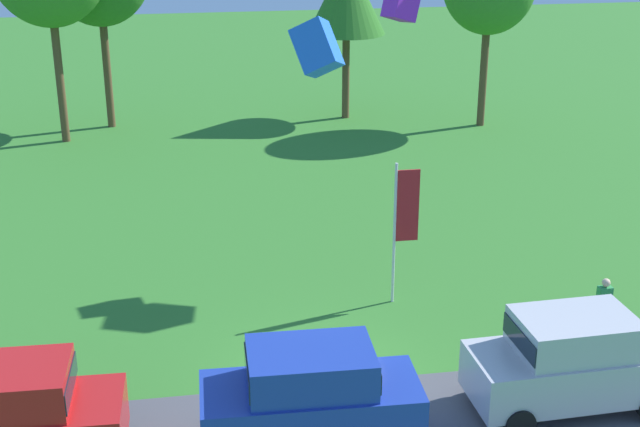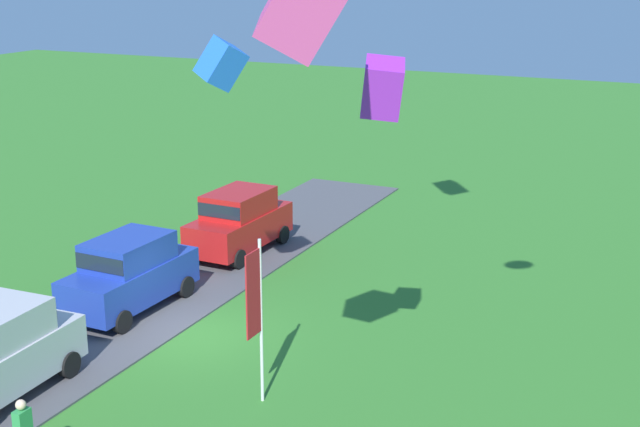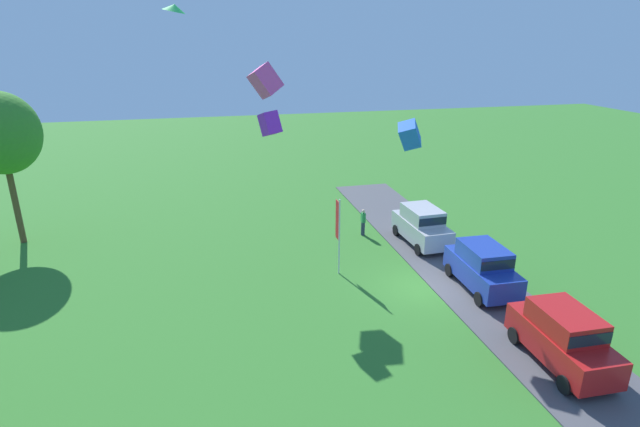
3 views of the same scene
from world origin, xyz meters
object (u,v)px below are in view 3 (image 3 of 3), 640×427
at_px(tree_center_back, 1,134).
at_px(kite_box_high_right, 410,135).
at_px(car_suv_mid_row, 422,224).
at_px(flag_banner, 338,226).
at_px(kite_box_topmost, 265,81).
at_px(car_suv_by_flagpole, 482,266).
at_px(person_watching_sky, 363,222).
at_px(car_suv_far_end, 563,335).
at_px(kite_delta_low_drifter, 174,8).
at_px(kite_box_over_trees, 270,123).

bearing_deg(tree_center_back, kite_box_high_right, -119.25).
relative_size(car_suv_mid_row, flag_banner, 1.12).
bearing_deg(kite_box_topmost, car_suv_by_flagpole, -127.22).
xyz_separation_m(person_watching_sky, kite_box_topmost, (-1.07, 6.00, 8.83)).
distance_m(car_suv_far_end, tree_center_back, 30.38).
bearing_deg(kite_box_high_right, car_suv_mid_row, -33.35).
relative_size(car_suv_far_end, kite_box_high_right, 4.31).
relative_size(car_suv_mid_row, kite_box_topmost, 3.22).
xyz_separation_m(kite_delta_low_drifter, kite_box_high_right, (-4.24, -9.73, -5.31)).
bearing_deg(person_watching_sky, flag_banner, 147.63).
bearing_deg(kite_delta_low_drifter, kite_box_topmost, -63.03).
bearing_deg(car_suv_mid_row, car_suv_far_end, -178.98).
height_order(car_suv_by_flagpole, car_suv_mid_row, same).
xyz_separation_m(car_suv_by_flagpole, kite_box_high_right, (0.78, 3.93, 6.49)).
xyz_separation_m(car_suv_far_end, flag_banner, (9.72, 6.11, 1.33)).
xyz_separation_m(car_suv_by_flagpole, person_watching_sky, (8.23, 3.43, -0.42)).
distance_m(person_watching_sky, flag_banner, 5.78).
bearing_deg(flag_banner, car_suv_mid_row, -67.62).
bearing_deg(kite_delta_low_drifter, car_suv_far_end, -129.80).
xyz_separation_m(kite_box_over_trees, kite_box_topmost, (2.97, -0.25, 1.74)).
distance_m(flag_banner, kite_box_high_right, 6.36).
bearing_deg(kite_box_topmost, kite_box_high_right, -139.25).
bearing_deg(kite_box_high_right, kite_delta_low_drifter, 66.46).
bearing_deg(kite_box_over_trees, tree_center_back, 61.36).
height_order(car_suv_by_flagpole, person_watching_sky, car_suv_by_flagpole).
height_order(tree_center_back, kite_delta_low_drifter, kite_delta_low_drifter).
height_order(car_suv_mid_row, tree_center_back, tree_center_back).
relative_size(car_suv_far_end, tree_center_back, 0.51).
bearing_deg(flag_banner, person_watching_sky, -32.37).
height_order(car_suv_by_flagpole, flag_banner, flag_banner).
height_order(car_suv_far_end, kite_box_over_trees, kite_box_over_trees).
height_order(kite_box_over_trees, kite_delta_low_drifter, kite_delta_low_drifter).
relative_size(tree_center_back, kite_delta_low_drifter, 8.81).
relative_size(kite_box_over_trees, kite_box_topmost, 0.73).
relative_size(car_suv_by_flagpole, kite_box_topmost, 3.22).
xyz_separation_m(car_suv_far_end, kite_box_topmost, (13.31, 9.16, 8.41)).
bearing_deg(car_suv_far_end, flag_banner, 32.14).
relative_size(car_suv_far_end, car_suv_mid_row, 1.00).
height_order(car_suv_by_flagpole, tree_center_back, tree_center_back).
xyz_separation_m(tree_center_back, kite_box_high_right, (-11.25, -20.09, 1.10)).
relative_size(car_suv_by_flagpole, tree_center_back, 0.51).
relative_size(tree_center_back, kite_box_over_trees, 8.59).
bearing_deg(tree_center_back, kite_box_over_trees, -118.64).
distance_m(car_suv_mid_row, person_watching_sky, 3.71).
bearing_deg(flag_banner, kite_box_high_right, -138.84).
xyz_separation_m(car_suv_mid_row, kite_box_over_trees, (-1.81, 9.19, 6.67)).
bearing_deg(car_suv_by_flagpole, kite_box_high_right, 78.81).
bearing_deg(flag_banner, car_suv_by_flagpole, -119.31).
relative_size(car_suv_far_end, flag_banner, 1.12).
height_order(tree_center_back, flag_banner, tree_center_back).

